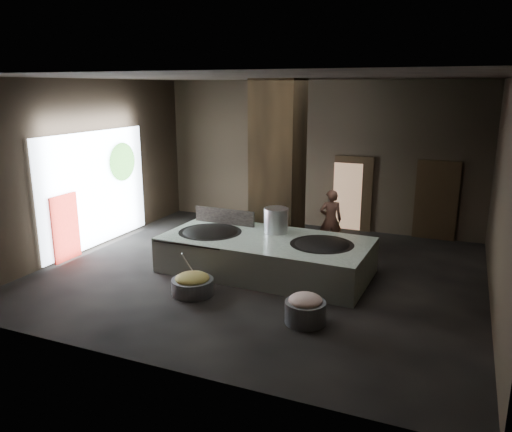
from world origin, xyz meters
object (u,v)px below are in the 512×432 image
at_px(veg_basin, 193,286).
at_px(cook, 331,220).
at_px(wok_right, 322,248).
at_px(meat_basin, 305,312).
at_px(hearth_platform, 266,255).
at_px(wok_left, 210,235).
at_px(stock_pot, 276,221).

bearing_deg(veg_basin, cook, 64.85).
height_order(wok_right, meat_basin, wok_right).
xyz_separation_m(hearth_platform, wok_left, (-1.45, -0.05, 0.33)).
relative_size(hearth_platform, cook, 2.94).
distance_m(veg_basin, meat_basin, 2.65).
bearing_deg(meat_basin, cook, 98.88).
relative_size(cook, meat_basin, 2.15).
height_order(cook, veg_basin, cook).
relative_size(hearth_platform, veg_basin, 5.41).
distance_m(hearth_platform, wok_left, 1.49).
distance_m(hearth_platform, wok_right, 1.39).
bearing_deg(hearth_platform, stock_pot, 86.76).
distance_m(wok_left, wok_right, 2.80).
relative_size(wok_left, meat_basin, 1.99).
bearing_deg(wok_right, cook, 99.56).
bearing_deg(hearth_platform, wok_left, -176.07).
height_order(hearth_platform, stock_pot, stock_pot).
bearing_deg(meat_basin, stock_pot, 120.63).
distance_m(cook, meat_basin, 4.56).
bearing_deg(wok_left, meat_basin, -34.43).
bearing_deg(veg_basin, wok_right, 39.26).
bearing_deg(stock_pot, wok_right, -21.04).
xyz_separation_m(cook, veg_basin, (-1.92, -4.10, -0.66)).
height_order(stock_pot, veg_basin, stock_pot).
distance_m(hearth_platform, stock_pot, 0.90).
xyz_separation_m(hearth_platform, wok_right, (1.35, 0.05, 0.33)).
bearing_deg(stock_pot, meat_basin, -59.37).
bearing_deg(wok_right, hearth_platform, -177.88).
distance_m(stock_pot, veg_basin, 2.75).
xyz_separation_m(stock_pot, veg_basin, (-1.00, -2.38, -0.96)).
xyz_separation_m(wok_right, stock_pot, (-1.30, 0.50, 0.38)).
bearing_deg(veg_basin, stock_pot, 67.24).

